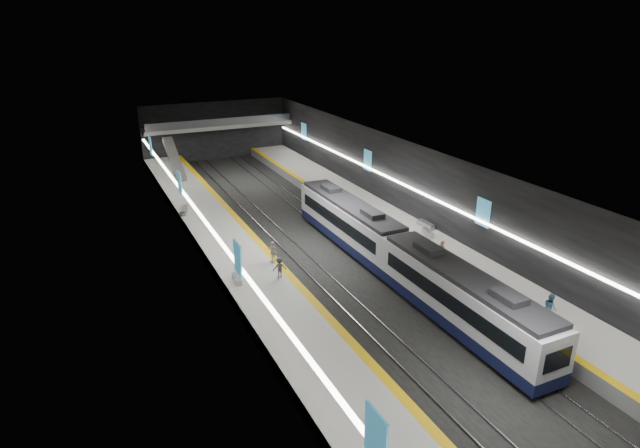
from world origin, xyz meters
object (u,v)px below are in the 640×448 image
bench_right_near (427,233)px  passenger_right_b (550,307)px  train (397,253)px  bench_right_far (426,225)px  escalator (174,159)px  passenger_right_a (442,252)px  bench_left_far (184,210)px  passenger_left_a (273,252)px  passenger_left_b (280,268)px  bench_left_near (237,279)px

bench_right_near → passenger_right_b: size_ratio=0.98×
train → bench_right_near: (6.05, 4.41, -0.98)m
bench_right_near → bench_right_far: 1.84m
train → bench_right_far: (7.00, 5.99, -0.95)m
escalator → passenger_right_a: bearing=-68.1°
bench_right_far → bench_left_far: bearing=142.4°
bench_left_far → passenger_left_a: bearing=-56.4°
bench_left_far → passenger_right_a: 25.24m
passenger_left_b → train: bearing=174.1°
train → escalator: 34.89m
bench_left_far → passenger_left_a: (3.89, -14.18, 0.61)m
escalator → passenger_left_a: 28.58m
bench_left_far → passenger_right_b: (16.53, -29.51, 0.66)m
passenger_right_b → bench_left_near: bearing=74.5°
bench_left_near → passenger_right_a: (15.28, -3.68, 0.70)m
bench_right_near → passenger_left_b: bearing=-155.1°
passenger_left_b → bench_left_near: bearing=-4.1°
bench_left_near → passenger_left_a: bearing=34.6°
bench_left_near → bench_left_far: bearing=97.5°
passenger_right_a → bench_left_far: bearing=35.7°
escalator → bench_left_near: bearing=-93.0°
escalator → passenger_right_a: escalator is taller
bench_left_near → passenger_left_a: 4.02m
bench_right_far → passenger_left_a: 15.16m
passenger_left_b → passenger_right_b: bearing=145.1°
passenger_right_b → passenger_left_b: passenger_right_b is taller
bench_left_near → bench_right_near: bench_right_near is taller
passenger_left_b → escalator: bearing=-78.1°
bench_left_near → bench_right_far: 18.83m
escalator → passenger_right_a: 36.74m
escalator → passenger_right_b: (14.53, -43.82, -0.99)m
train → bench_right_far: bearing=40.5°
bench_left_near → passenger_right_a: size_ratio=0.90×
passenger_right_a → passenger_left_a: (-11.79, 5.58, -0.04)m
bench_right_near → passenger_right_b: (-1.51, -14.81, 0.69)m
bench_left_far → passenger_left_b: (3.45, -16.80, 0.53)m
train → passenger_right_a: train is taller
train → passenger_right_b: 11.35m
bench_left_near → passenger_right_b: passenger_right_b is taller
bench_right_near → train: bearing=-127.2°
passenger_left_a → passenger_left_b: size_ratio=1.10×
train → bench_left_far: 22.59m
bench_right_far → passenger_left_a: bearing=-179.0°
bench_right_near → passenger_right_b: 14.90m
train → bench_right_far: size_ratio=15.21×
escalator → passenger_right_b: 46.18m
escalator → passenger_left_a: escalator is taller
bench_left_near → passenger_left_b: passenger_left_b is taller
escalator → passenger_right_a: size_ratio=4.45×
escalator → bench_right_near: size_ratio=4.48×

